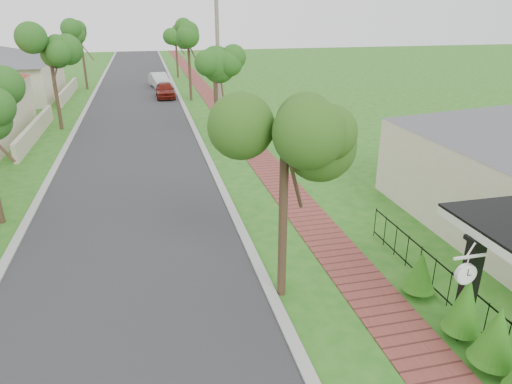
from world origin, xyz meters
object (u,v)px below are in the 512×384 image
object	(u,v)px
near_tree	(285,150)
station_clock	(466,273)
porch_post	(467,292)
parked_car_red	(165,90)
utility_pole	(218,53)
parked_car_white	(159,80)

from	to	relation	value
near_tree	station_clock	bearing A→B (deg)	-42.90
porch_post	station_clock	size ratio (longest dim) A/B	3.18
parked_car_red	near_tree	distance (m)	30.31
parked_car_red	utility_pole	world-z (taller)	utility_pole
parked_car_red	utility_pole	size ratio (longest dim) A/B	0.42
porch_post	utility_pole	bearing A→B (deg)	96.12
near_tree	parked_car_white	bearing A→B (deg)	92.73
parked_car_white	near_tree	world-z (taller)	near_tree
parked_car_red	parked_car_white	world-z (taller)	parked_car_white
parked_car_white	utility_pole	distance (m)	18.08
utility_pole	parked_car_red	bearing A→B (deg)	103.67
utility_pole	near_tree	bearing A→B (deg)	-94.23
parked_car_white	station_clock	size ratio (longest dim) A/B	5.19
parked_car_red	parked_car_white	size ratio (longest dim) A/B	0.93
utility_pole	station_clock	size ratio (longest dim) A/B	11.43
near_tree	utility_pole	xyz separation A→B (m)	(1.37, 18.50, 0.60)
porch_post	near_tree	xyz separation A→B (m)	(-3.62, 2.50, 2.87)
parked_car_red	station_clock	bearing A→B (deg)	-82.14
porch_post	utility_pole	distance (m)	21.40
parked_car_red	parked_car_white	distance (m)	5.80
parked_car_white	station_clock	xyz separation A→B (m)	(4.83, -38.78, 1.27)
near_tree	station_clock	xyz separation A→B (m)	(3.12, -2.90, -2.04)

